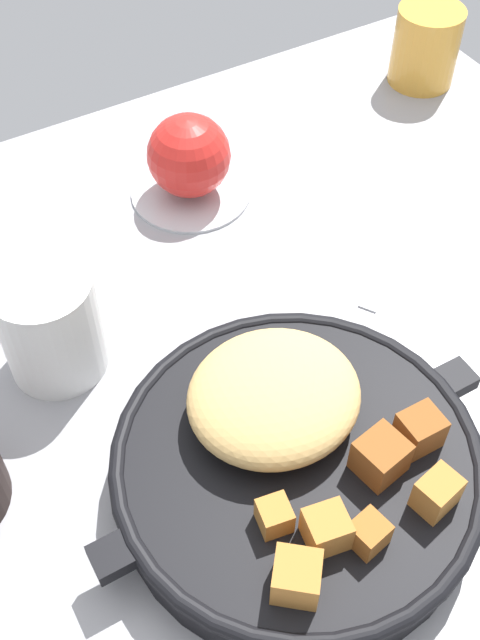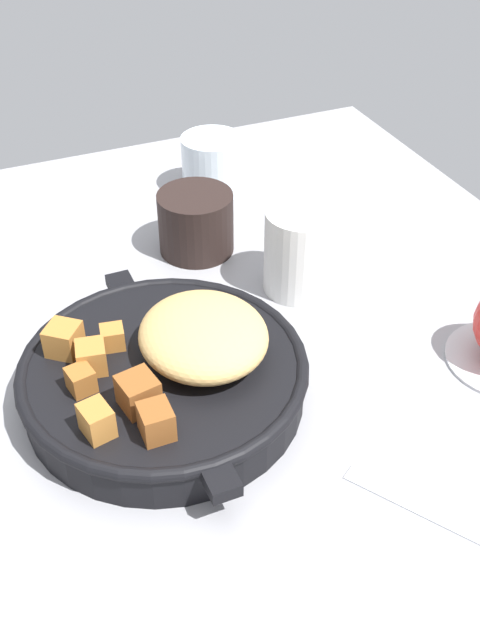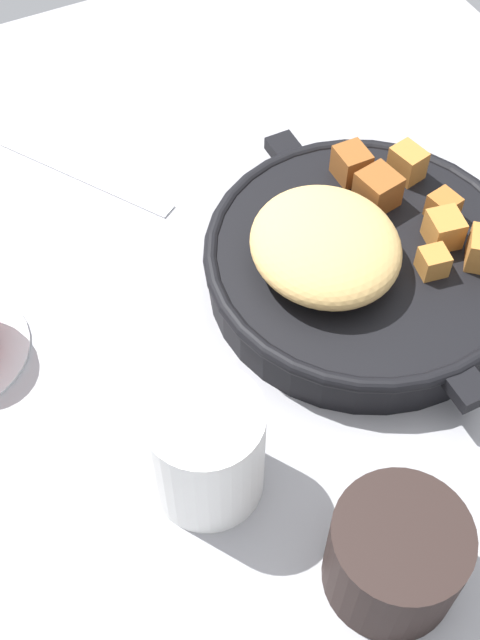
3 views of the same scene
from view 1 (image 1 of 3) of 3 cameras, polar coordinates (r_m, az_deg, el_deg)
The scene contains 7 objects.
ground_plane at distance 60.78cm, azimuth -1.79°, elevation -6.86°, with size 96.25×77.87×2.40cm, color gray.
cast_iron_skillet at distance 54.00cm, azimuth 4.00°, elevation -9.96°, with size 29.51×25.17×8.29cm.
saucer_plate at distance 75.86cm, azimuth -3.57°, elevation 9.34°, with size 11.37×11.37×0.60cm, color #B7BABF.
red_apple at distance 73.23cm, azimuth -3.72°, elevation 11.79°, with size 7.69×7.69×7.69cm, color red.
butter_knife at distance 74.04cm, azimuth 12.30°, elevation 6.74°, with size 22.61×1.60×0.36cm, color silver.
juice_glass_amber at distance 91.01cm, azimuth 13.29°, elevation 18.73°, with size 7.06×7.06×8.23cm, color gold.
white_creamer_pitcher at distance 60.26cm, azimuth -13.59°, elevation -0.33°, with size 7.59×7.59×9.15cm, color white.
Camera 1 is at (-14.83, -29.65, 49.74)cm, focal length 44.21 mm.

